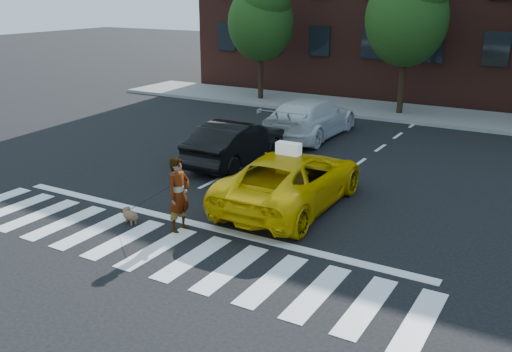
# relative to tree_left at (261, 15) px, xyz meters

# --- Properties ---
(ground) EXTENTS (120.00, 120.00, 0.00)m
(ground) POSITION_rel_tree_left_xyz_m (6.97, -17.00, -4.44)
(ground) COLOR black
(ground) RESTS_ON ground
(crosswalk) EXTENTS (13.00, 2.40, 0.01)m
(crosswalk) POSITION_rel_tree_left_xyz_m (6.97, -17.00, -4.43)
(crosswalk) COLOR silver
(crosswalk) RESTS_ON ground
(stop_line) EXTENTS (12.00, 0.30, 0.01)m
(stop_line) POSITION_rel_tree_left_xyz_m (6.97, -15.40, -4.43)
(stop_line) COLOR silver
(stop_line) RESTS_ON ground
(sidewalk_far) EXTENTS (30.00, 4.00, 0.15)m
(sidewalk_far) POSITION_rel_tree_left_xyz_m (6.97, 0.50, -4.37)
(sidewalk_far) COLOR slate
(sidewalk_far) RESTS_ON ground
(tree_left) EXTENTS (3.39, 3.38, 6.50)m
(tree_left) POSITION_rel_tree_left_xyz_m (0.00, 0.00, 0.00)
(tree_left) COLOR black
(tree_left) RESTS_ON ground
(tree_mid) EXTENTS (3.69, 3.69, 7.10)m
(tree_mid) POSITION_rel_tree_left_xyz_m (7.50, -0.00, 0.41)
(tree_mid) COLOR black
(tree_mid) RESTS_ON ground
(taxi) EXTENTS (2.60, 5.46, 1.50)m
(taxi) POSITION_rel_tree_left_xyz_m (8.37, -13.00, -3.69)
(taxi) COLOR #DCAD04
(taxi) RESTS_ON ground
(black_sedan) EXTENTS (1.57, 4.49, 1.48)m
(black_sedan) POSITION_rel_tree_left_xyz_m (4.97, -10.37, -3.70)
(black_sedan) COLOR black
(black_sedan) RESTS_ON ground
(white_suv) EXTENTS (2.29, 5.46, 1.58)m
(white_suv) POSITION_rel_tree_left_xyz_m (5.57, -5.81, -3.65)
(white_suv) COLOR silver
(white_suv) RESTS_ON ground
(woman) EXTENTS (0.51, 0.72, 1.85)m
(woman) POSITION_rel_tree_left_xyz_m (6.79, -15.90, -3.52)
(woman) COLOR #999999
(woman) RESTS_ON ground
(dog) EXTENTS (0.62, 0.42, 0.37)m
(dog) POSITION_rel_tree_left_xyz_m (5.39, -16.15, -4.22)
(dog) COLOR #99824E
(dog) RESTS_ON ground
(taxi_sign) EXTENTS (0.66, 0.29, 0.32)m
(taxi_sign) POSITION_rel_tree_left_xyz_m (8.37, -13.20, -2.78)
(taxi_sign) COLOR white
(taxi_sign) RESTS_ON taxi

